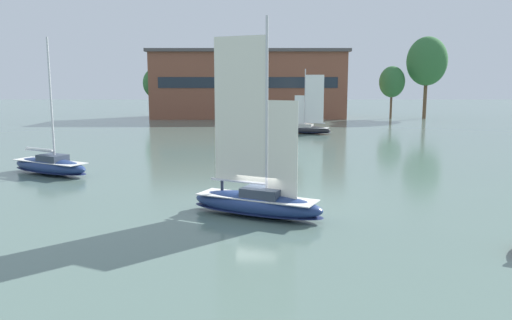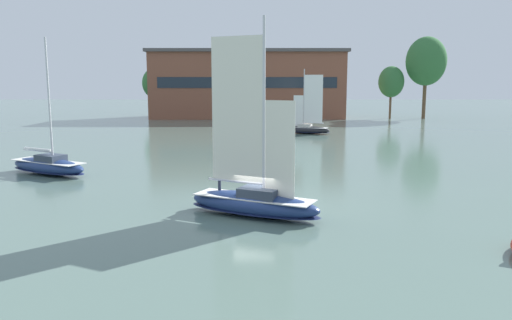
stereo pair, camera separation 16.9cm
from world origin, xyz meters
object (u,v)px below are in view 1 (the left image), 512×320
Objects in this scene: tree_shore_right at (392,82)px; sailboat_moored_near_marina at (50,165)px; sailboat_main at (256,200)px; tree_shore_left at (427,61)px; sailboat_moored_mid_channel at (308,128)px; tree_shore_center at (155,83)px.

sailboat_moored_near_marina is at bearing -125.72° from tree_shore_right.
tree_shore_right is 87.96m from sailboat_main.
sailboat_main is at bearing -110.26° from tree_shore_right.
tree_shore_left is 1.76× the size of sailboat_moored_mid_channel.
tree_shore_right is (53.32, -1.79, 0.32)m from tree_shore_center.
sailboat_moored_near_marina is at bearing -127.50° from sailboat_moored_mid_channel.
sailboat_main is (-30.36, -82.24, -7.16)m from tree_shore_right.
tree_shore_left reaches higher than sailboat_moored_near_marina.
sailboat_moored_near_marina is (-49.03, -68.18, -7.32)m from tree_shore_right.
sailboat_moored_near_marina is 1.18× the size of sailboat_moored_mid_channel.
tree_shore_left is at bearing -3.50° from tree_shore_right.
tree_shore_center is at bearing 131.94° from sailboat_moored_mid_channel.
tree_shore_left is 1.48× the size of sailboat_main.
sailboat_main is 1.00× the size of sailboat_moored_near_marina.
tree_shore_right is 84.30m from sailboat_moored_near_marina.
sailboat_main reaches higher than tree_shore_right.
tree_shore_left reaches higher than sailboat_moored_mid_channel.
sailboat_moored_mid_channel is at bearing -48.06° from tree_shore_center.
sailboat_main is 49.92m from sailboat_moored_mid_channel.
tree_shore_center is 87.38m from sailboat_main.
sailboat_moored_near_marina is (4.30, -69.98, -7.00)m from tree_shore_center.
tree_shore_right is at bearing 69.74° from sailboat_main.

